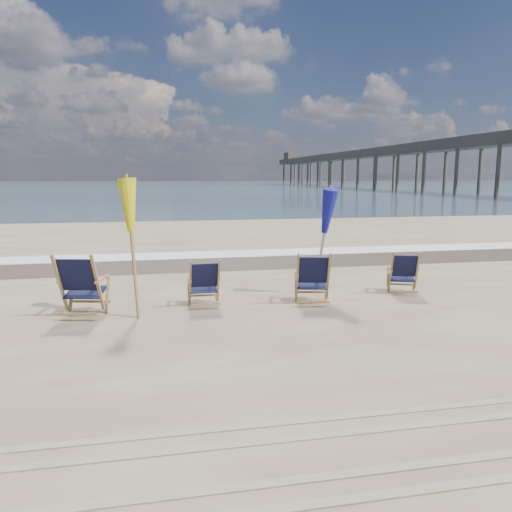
# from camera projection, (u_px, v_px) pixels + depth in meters

# --- Properties ---
(ocean) EXTENTS (400.00, 400.00, 0.00)m
(ocean) POSITION_uv_depth(u_px,v_px,m) (161.00, 185.00, 130.88)
(ocean) COLOR #3C5465
(ocean) RESTS_ON ground
(surf_foam) EXTENTS (200.00, 1.40, 0.01)m
(surf_foam) POSITION_uv_depth(u_px,v_px,m) (216.00, 254.00, 15.01)
(surf_foam) COLOR silver
(surf_foam) RESTS_ON ground
(wet_sand_strip) EXTENTS (200.00, 2.60, 0.00)m
(wet_sand_strip) POSITION_uv_depth(u_px,v_px,m) (223.00, 262.00, 13.56)
(wet_sand_strip) COLOR #42362A
(wet_sand_strip) RESTS_ON ground
(tire_tracks) EXTENTS (80.00, 1.30, 0.01)m
(tire_tracks) POSITION_uv_depth(u_px,v_px,m) (371.00, 449.00, 4.27)
(tire_tracks) COLOR gray
(tire_tracks) RESTS_ON ground
(beach_chair_0) EXTENTS (0.87, 0.94, 1.11)m
(beach_chair_0) POSITION_uv_depth(u_px,v_px,m) (98.00, 286.00, 8.11)
(beach_chair_0) COLOR black
(beach_chair_0) RESTS_ON ground
(beach_chair_1) EXTENTS (0.59, 0.66, 0.90)m
(beach_chair_1) POSITION_uv_depth(u_px,v_px,m) (218.00, 283.00, 8.87)
(beach_chair_1) COLOR black
(beach_chair_1) RESTS_ON ground
(beach_chair_2) EXTENTS (0.78, 0.84, 0.99)m
(beach_chair_2) POSITION_uv_depth(u_px,v_px,m) (328.00, 279.00, 8.95)
(beach_chair_2) COLOR black
(beach_chair_2) RESTS_ON ground
(beach_chair_3) EXTENTS (0.73, 0.78, 0.88)m
(beach_chair_3) POSITION_uv_depth(u_px,v_px,m) (417.00, 273.00, 9.76)
(beach_chair_3) COLOR black
(beach_chair_3) RESTS_ON ground
(umbrella_yellow) EXTENTS (0.30, 0.30, 2.27)m
(umbrella_yellow) POSITION_uv_depth(u_px,v_px,m) (132.00, 213.00, 8.02)
(umbrella_yellow) COLOR #A27948
(umbrella_yellow) RESTS_ON ground
(umbrella_blue) EXTENTS (0.30, 0.30, 2.12)m
(umbrella_blue) POSITION_uv_depth(u_px,v_px,m) (323.00, 215.00, 9.54)
(umbrella_blue) COLOR #A5A5AD
(umbrella_blue) RESTS_ON ground
(fishing_pier) EXTENTS (4.40, 140.00, 9.30)m
(fishing_pier) POSITION_uv_depth(u_px,v_px,m) (390.00, 163.00, 85.30)
(fishing_pier) COLOR brown
(fishing_pier) RESTS_ON ground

